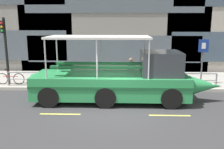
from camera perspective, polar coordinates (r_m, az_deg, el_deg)
name	(u,v)px	position (r m, az deg, el deg)	size (l,w,h in m)	color
ground_plane	(115,109)	(11.55, 0.68, -8.04)	(120.00, 120.00, 0.00)	#333335
sidewalk	(117,80)	(16.90, 1.11, -1.21)	(32.00, 4.80, 0.18)	#99968E
curb_edge	(116,89)	(14.49, 0.96, -3.47)	(32.00, 0.18, 0.18)	#B2ADA3
lane_centreline	(115,115)	(10.88, 0.59, -9.33)	(25.80, 0.12, 0.01)	#DBD64C
curb_guardrail	(111,77)	(14.66, -0.28, -0.56)	(12.57, 0.09, 0.86)	gray
traffic_light_pole	(5,45)	(16.23, -23.55, 6.39)	(0.24, 0.46, 4.07)	black
parking_sign	(203,54)	(15.95, 20.35, 4.45)	(0.60, 0.12, 2.78)	#4C4F54
leaned_bicycle	(11,78)	(16.46, -22.50, -0.84)	(1.74, 0.46, 0.96)	black
duck_tour_boat	(122,80)	(12.44, 2.31, -1.36)	(9.59, 2.48, 3.30)	#2D9351
pedestrian_near_bow	(172,65)	(16.16, 13.86, 2.04)	(0.32, 0.47, 1.78)	#1E2338
pedestrian_mid_left	(131,68)	(15.19, 4.43, 1.44)	(0.45, 0.29, 1.65)	#47423D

